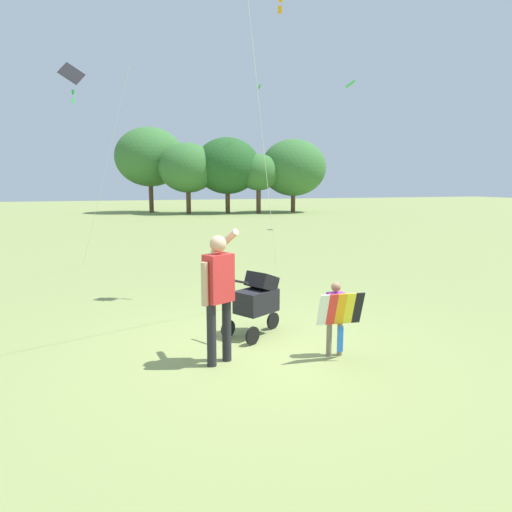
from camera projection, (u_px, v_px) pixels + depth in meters
The scene contains 6 objects.
ground_plane at pixel (258, 349), 6.82m from camera, with size 120.00×120.00×0.00m, color #849351.
treeline_distant at pixel (149, 164), 35.22m from camera, with size 39.35×8.16×6.81m.
child_with_butterfly_kite at pixel (336, 312), 6.44m from camera, with size 0.64×0.36×1.06m.
person_adult_flyer at pixel (218, 287), 6.14m from camera, with size 0.56×0.68×1.82m.
stroller at pixel (257, 298), 7.38m from camera, with size 1.08×0.86×1.03m.
kite_orange_delta at pixel (75, 84), 12.75m from camera, with size 1.82×2.48×5.73m.
Camera 1 is at (-2.02, -6.20, 2.42)m, focal length 32.55 mm.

